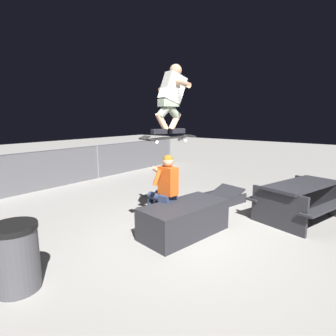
{
  "coord_description": "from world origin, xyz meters",
  "views": [
    {
      "loc": [
        -3.7,
        -2.44,
        2.04
      ],
      "look_at": [
        0.03,
        0.45,
        1.15
      ],
      "focal_mm": 29.16,
      "sensor_mm": 36.0,
      "label": 1
    }
  ],
  "objects_px": {
    "picnic_table_back": "(301,195)",
    "kicker_ramp": "(219,200)",
    "person_sitting_on_ledge": "(164,187)",
    "ledge_box_main": "(184,219)",
    "skater_airborne": "(171,96)",
    "trash_bin": "(16,257)",
    "skateboard": "(168,138)"
  },
  "relations": [
    {
      "from": "picnic_table_back",
      "to": "kicker_ramp",
      "type": "bearing_deg",
      "value": 91.44
    },
    {
      "from": "picnic_table_back",
      "to": "person_sitting_on_ledge",
      "type": "bearing_deg",
      "value": 137.09
    },
    {
      "from": "ledge_box_main",
      "to": "person_sitting_on_ledge",
      "type": "bearing_deg",
      "value": 91.39
    },
    {
      "from": "skater_airborne",
      "to": "kicker_ramp",
      "type": "distance_m",
      "value": 3.09
    },
    {
      "from": "person_sitting_on_ledge",
      "to": "kicker_ramp",
      "type": "bearing_deg",
      "value": -3.36
    },
    {
      "from": "kicker_ramp",
      "to": "trash_bin",
      "type": "xyz_separation_m",
      "value": [
        -4.48,
        0.35,
        0.34
      ]
    },
    {
      "from": "kicker_ramp",
      "to": "trash_bin",
      "type": "bearing_deg",
      "value": 175.49
    },
    {
      "from": "skateboard",
      "to": "skater_airborne",
      "type": "bearing_deg",
      "value": -20.08
    },
    {
      "from": "ledge_box_main",
      "to": "skater_airborne",
      "type": "relative_size",
      "value": 1.42
    },
    {
      "from": "skater_airborne",
      "to": "ledge_box_main",
      "type": "bearing_deg",
      "value": -70.48
    },
    {
      "from": "kicker_ramp",
      "to": "trash_bin",
      "type": "relative_size",
      "value": 1.54
    },
    {
      "from": "ledge_box_main",
      "to": "trash_bin",
      "type": "height_order",
      "value": "trash_bin"
    },
    {
      "from": "ledge_box_main",
      "to": "skater_airborne",
      "type": "height_order",
      "value": "skater_airborne"
    },
    {
      "from": "person_sitting_on_ledge",
      "to": "kicker_ramp",
      "type": "height_order",
      "value": "person_sitting_on_ledge"
    },
    {
      "from": "kicker_ramp",
      "to": "ledge_box_main",
      "type": "bearing_deg",
      "value": -170.46
    },
    {
      "from": "kicker_ramp",
      "to": "person_sitting_on_ledge",
      "type": "bearing_deg",
      "value": 176.64
    },
    {
      "from": "skateboard",
      "to": "skater_airborne",
      "type": "relative_size",
      "value": 0.92
    },
    {
      "from": "person_sitting_on_ledge",
      "to": "skater_airborne",
      "type": "bearing_deg",
      "value": -107.59
    },
    {
      "from": "ledge_box_main",
      "to": "kicker_ramp",
      "type": "bearing_deg",
      "value": 9.54
    },
    {
      "from": "person_sitting_on_ledge",
      "to": "skater_airborne",
      "type": "height_order",
      "value": "skater_airborne"
    },
    {
      "from": "skateboard",
      "to": "picnic_table_back",
      "type": "bearing_deg",
      "value": -38.06
    },
    {
      "from": "skater_airborne",
      "to": "picnic_table_back",
      "type": "height_order",
      "value": "skater_airborne"
    },
    {
      "from": "trash_bin",
      "to": "picnic_table_back",
      "type": "bearing_deg",
      "value": -25.08
    },
    {
      "from": "picnic_table_back",
      "to": "trash_bin",
      "type": "xyz_separation_m",
      "value": [
        -4.52,
        2.12,
        -0.09
      ]
    },
    {
      "from": "ledge_box_main",
      "to": "skateboard",
      "type": "bearing_deg",
      "value": 118.48
    },
    {
      "from": "skater_airborne",
      "to": "trash_bin",
      "type": "xyz_separation_m",
      "value": [
        -2.43,
        0.46,
        -1.97
      ]
    },
    {
      "from": "ledge_box_main",
      "to": "skater_airborne",
      "type": "distance_m",
      "value": 2.12
    },
    {
      "from": "skater_airborne",
      "to": "trash_bin",
      "type": "relative_size",
      "value": 1.37
    },
    {
      "from": "person_sitting_on_ledge",
      "to": "skateboard",
      "type": "distance_m",
      "value": 0.94
    },
    {
      "from": "ledge_box_main",
      "to": "kicker_ramp",
      "type": "height_order",
      "value": "ledge_box_main"
    },
    {
      "from": "skateboard",
      "to": "kicker_ramp",
      "type": "height_order",
      "value": "skateboard"
    },
    {
      "from": "ledge_box_main",
      "to": "skater_airborne",
      "type": "xyz_separation_m",
      "value": [
        -0.08,
        0.23,
        2.1
      ]
    }
  ]
}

